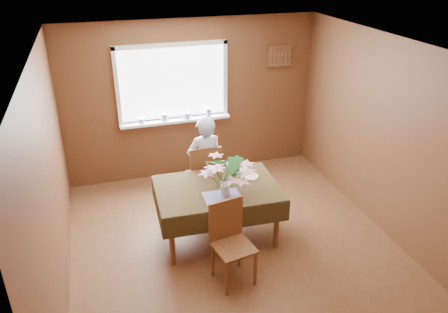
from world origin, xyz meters
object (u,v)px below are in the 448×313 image
object	(u,v)px
chair_near	(230,238)
seated_woman	(205,165)
dining_table	(217,193)
chair_far	(205,175)
flower_bouquet	(225,172)

from	to	relation	value
chair_near	seated_woman	world-z (taller)	seated_woman
dining_table	chair_near	size ratio (longest dim) A/B	1.63
chair_far	chair_near	distance (m)	1.46
seated_woman	flower_bouquet	world-z (taller)	seated_woman
chair_far	seated_woman	bearing A→B (deg)	-150.93
flower_bouquet	dining_table	bearing A→B (deg)	99.29
dining_table	seated_woman	world-z (taller)	seated_woman
seated_woman	flower_bouquet	xyz separation A→B (m)	(0.01, -0.92, 0.35)
dining_table	flower_bouquet	bearing A→B (deg)	-78.38
chair_far	chair_near	world-z (taller)	chair_far
dining_table	seated_woman	bearing A→B (deg)	90.00
dining_table	flower_bouquet	xyz separation A→B (m)	(0.04, -0.22, 0.40)
chair_far	flower_bouquet	xyz separation A→B (m)	(0.02, -0.91, 0.51)
dining_table	chair_far	xyz separation A→B (m)	(0.01, 0.69, -0.10)
flower_bouquet	chair_far	bearing A→B (deg)	91.28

